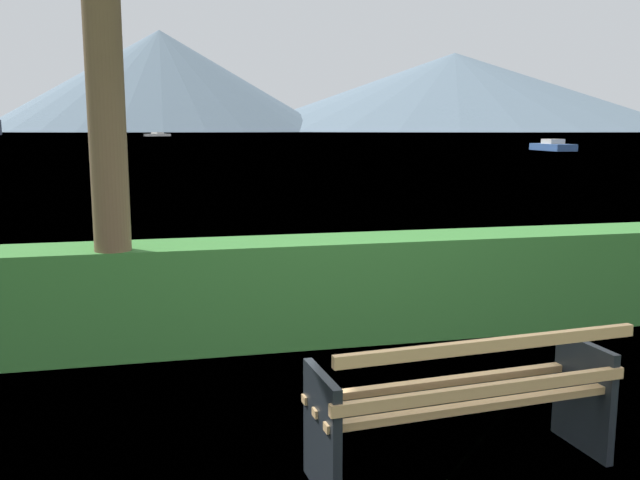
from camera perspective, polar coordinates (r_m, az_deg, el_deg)
The scene contains 7 objects.
ground_plane at distance 4.25m, azimuth 11.44°, elevation -18.10°, with size 1400.00×1400.00×0.00m, color #4C6B33.
water_surface at distance 311.12m, azimuth -12.89°, elevation 8.67°, with size 620.00×620.00×0.00m, color #7A99A8.
park_bench at distance 4.03m, azimuth 12.08°, elevation -13.04°, with size 1.81×0.72×0.87m.
hedge_row at distance 6.41m, azimuth 1.94°, elevation -4.02°, with size 8.92×0.69×0.94m, color #387A33.
sailboat_mid at distance 66.55m, azimuth 18.88°, elevation 7.43°, with size 2.49×5.94×1.05m.
tender_far at distance 194.03m, azimuth -13.43°, elevation 8.56°, with size 7.25×8.51×1.10m.
distant_hills at distance 562.49m, azimuth -8.42°, elevation 12.30°, with size 918.56×411.02×78.10m.
Camera 1 is at (-1.62, -3.42, 1.94)m, focal length 38.26 mm.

